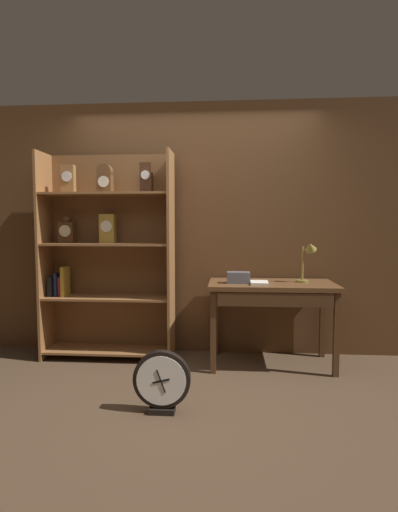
{
  "coord_description": "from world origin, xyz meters",
  "views": [
    {
      "loc": [
        0.36,
        -2.85,
        1.33
      ],
      "look_at": [
        0.09,
        0.63,
        1.07
      ],
      "focal_mm": 28.06,
      "sensor_mm": 36.0,
      "label": 1
    }
  ],
  "objects_px": {
    "toolbox_small": "(238,278)",
    "open_repair_manual": "(259,283)",
    "workbench": "(272,293)",
    "bookshelf": "(106,254)",
    "round_clock_large": "(162,381)",
    "desk_lamp": "(308,255)"
  },
  "relations": [
    {
      "from": "workbench",
      "to": "bookshelf",
      "type": "bearing_deg",
      "value": 175.11
    },
    {
      "from": "toolbox_small",
      "to": "open_repair_manual",
      "type": "height_order",
      "value": "toolbox_small"
    },
    {
      "from": "open_repair_manual",
      "to": "workbench",
      "type": "bearing_deg",
      "value": 37.62
    },
    {
      "from": "open_repair_manual",
      "to": "round_clock_large",
      "type": "distance_m",
      "value": 1.34
    },
    {
      "from": "round_clock_large",
      "to": "workbench",
      "type": "bearing_deg",
      "value": 50.07
    },
    {
      "from": "toolbox_small",
      "to": "round_clock_large",
      "type": "distance_m",
      "value": 1.31
    },
    {
      "from": "workbench",
      "to": "desk_lamp",
      "type": "bearing_deg",
      "value": 8.17
    },
    {
      "from": "workbench",
      "to": "toolbox_small",
      "type": "distance_m",
      "value": 0.35
    },
    {
      "from": "bookshelf",
      "to": "open_repair_manual",
      "type": "relative_size",
      "value": 9.34
    },
    {
      "from": "round_clock_large",
      "to": "desk_lamp",
      "type": "bearing_deg",
      "value": 42.05
    },
    {
      "from": "desk_lamp",
      "to": "round_clock_large",
      "type": "xyz_separation_m",
      "value": [
        -1.21,
        -1.09,
        -0.82
      ]
    },
    {
      "from": "workbench",
      "to": "round_clock_large",
      "type": "xyz_separation_m",
      "value": [
        -0.87,
        -1.04,
        -0.46
      ]
    },
    {
      "from": "desk_lamp",
      "to": "open_repair_manual",
      "type": "bearing_deg",
      "value": -163.44
    },
    {
      "from": "desk_lamp",
      "to": "toolbox_small",
      "type": "distance_m",
      "value": 0.69
    },
    {
      "from": "bookshelf",
      "to": "round_clock_large",
      "type": "height_order",
      "value": "bookshelf"
    },
    {
      "from": "toolbox_small",
      "to": "open_repair_manual",
      "type": "bearing_deg",
      "value": -14.91
    },
    {
      "from": "bookshelf",
      "to": "toolbox_small",
      "type": "relative_size",
      "value": 9.58
    },
    {
      "from": "toolbox_small",
      "to": "bookshelf",
      "type": "bearing_deg",
      "value": 172.32
    },
    {
      "from": "bookshelf",
      "to": "open_repair_manual",
      "type": "bearing_deg",
      "value": -8.61
    },
    {
      "from": "desk_lamp",
      "to": "toolbox_small",
      "type": "xyz_separation_m",
      "value": [
        -0.65,
        -0.09,
        -0.21
      ]
    },
    {
      "from": "toolbox_small",
      "to": "open_repair_manual",
      "type": "relative_size",
      "value": 0.97
    },
    {
      "from": "workbench",
      "to": "toolbox_small",
      "type": "relative_size",
      "value": 5.53
    }
  ]
}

